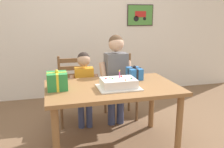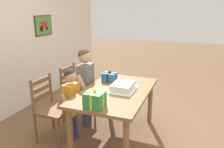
# 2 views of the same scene
# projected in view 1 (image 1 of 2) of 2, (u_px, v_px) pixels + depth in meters

# --- Properties ---
(ground_plane) EXTENTS (20.00, 20.00, 0.00)m
(ground_plane) POSITION_uv_depth(u_px,v_px,m) (112.00, 146.00, 2.84)
(ground_plane) COLOR brown
(back_wall) EXTENTS (6.40, 0.11, 2.60)m
(back_wall) POSITION_uv_depth(u_px,v_px,m) (84.00, 25.00, 4.38)
(back_wall) COLOR silver
(back_wall) RESTS_ON ground
(dining_table) EXTENTS (1.43, 0.87, 0.73)m
(dining_table) POSITION_uv_depth(u_px,v_px,m) (112.00, 95.00, 2.68)
(dining_table) COLOR olive
(dining_table) RESTS_ON ground
(birthday_cake) EXTENTS (0.44, 0.34, 0.19)m
(birthday_cake) POSITION_uv_depth(u_px,v_px,m) (118.00, 84.00, 2.58)
(birthday_cake) COLOR white
(birthday_cake) RESTS_ON dining_table
(gift_box_red_large) EXTENTS (0.21, 0.21, 0.21)m
(gift_box_red_large) POSITION_uv_depth(u_px,v_px,m) (57.00, 81.00, 2.53)
(gift_box_red_large) COLOR #2D8E42
(gift_box_red_large) RESTS_ON dining_table
(gift_box_beside_cake) EXTENTS (0.16, 0.21, 0.17)m
(gift_box_beside_cake) POSITION_uv_depth(u_px,v_px,m) (134.00, 73.00, 2.94)
(gift_box_beside_cake) COLOR #286BB7
(gift_box_beside_cake) RESTS_ON dining_table
(chair_left) EXTENTS (0.43, 0.43, 0.92)m
(chair_left) POSITION_uv_depth(u_px,v_px,m) (74.00, 89.00, 3.41)
(chair_left) COLOR brown
(chair_left) RESTS_ON ground
(chair_right) EXTENTS (0.43, 0.43, 0.92)m
(chair_right) POSITION_uv_depth(u_px,v_px,m) (120.00, 86.00, 3.58)
(chair_right) COLOR brown
(chair_right) RESTS_ON ground
(child_older) EXTENTS (0.46, 0.27, 1.24)m
(child_older) POSITION_uv_depth(u_px,v_px,m) (116.00, 71.00, 3.24)
(child_older) COLOR #38426B
(child_older) RESTS_ON ground
(child_younger) EXTENTS (0.38, 0.22, 1.03)m
(child_younger) POSITION_uv_depth(u_px,v_px,m) (84.00, 83.00, 3.16)
(child_younger) COLOR #38426B
(child_younger) RESTS_ON ground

